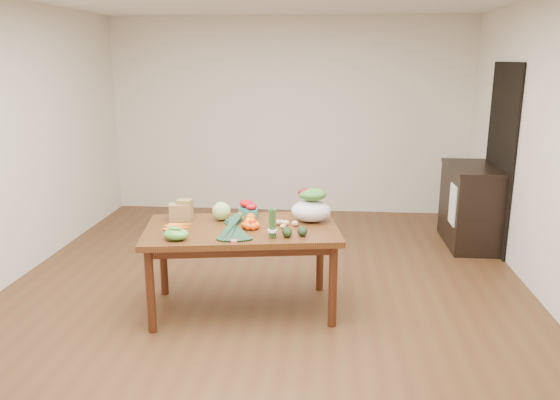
# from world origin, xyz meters

# --- Properties ---
(floor) EXTENTS (6.00, 6.00, 0.00)m
(floor) POSITION_xyz_m (0.00, 0.00, 0.00)
(floor) COLOR #52351C
(floor) RESTS_ON ground
(room_walls) EXTENTS (5.02, 6.02, 2.70)m
(room_walls) POSITION_xyz_m (0.00, 0.00, 1.35)
(room_walls) COLOR silver
(room_walls) RESTS_ON floor
(dining_table) EXTENTS (1.73, 1.14, 0.75)m
(dining_table) POSITION_xyz_m (-0.15, -0.29, 0.38)
(dining_table) COLOR #553313
(dining_table) RESTS_ON floor
(doorway_dark) EXTENTS (0.02, 1.00, 2.10)m
(doorway_dark) POSITION_xyz_m (2.48, 1.60, 1.05)
(doorway_dark) COLOR black
(doorway_dark) RESTS_ON floor
(cabinet) EXTENTS (0.52, 1.02, 0.94)m
(cabinet) POSITION_xyz_m (2.22, 1.68, 0.47)
(cabinet) COLOR black
(cabinet) RESTS_ON floor
(dish_towel) EXTENTS (0.02, 0.28, 0.45)m
(dish_towel) POSITION_xyz_m (1.96, 1.40, 0.55)
(dish_towel) COLOR white
(dish_towel) RESTS_ON cabinet
(paper_bag) EXTENTS (0.28, 0.24, 0.18)m
(paper_bag) POSITION_xyz_m (-0.73, -0.11, 0.84)
(paper_bag) COLOR olive
(paper_bag) RESTS_ON dining_table
(cabbage) EXTENTS (0.16, 0.16, 0.16)m
(cabbage) POSITION_xyz_m (-0.36, -0.09, 0.83)
(cabbage) COLOR #98B066
(cabbage) RESTS_ON dining_table
(strawberry_basket_a) EXTENTS (0.14, 0.14, 0.11)m
(strawberry_basket_a) POSITION_xyz_m (-0.17, 0.07, 0.81)
(strawberry_basket_a) COLOR #B20B0C
(strawberry_basket_a) RESTS_ON dining_table
(strawberry_basket_b) EXTENTS (0.12, 0.12, 0.10)m
(strawberry_basket_b) POSITION_xyz_m (-0.12, 0.03, 0.80)
(strawberry_basket_b) COLOR red
(strawberry_basket_b) RESTS_ON dining_table
(orange_a) EXTENTS (0.09, 0.09, 0.09)m
(orange_a) POSITION_xyz_m (-0.20, -0.14, 0.79)
(orange_a) COLOR orange
(orange_a) RESTS_ON dining_table
(orange_b) EXTENTS (0.09, 0.09, 0.09)m
(orange_b) POSITION_xyz_m (-0.10, -0.15, 0.79)
(orange_b) COLOR orange
(orange_b) RESTS_ON dining_table
(orange_c) EXTENTS (0.07, 0.07, 0.07)m
(orange_c) POSITION_xyz_m (-0.10, -0.23, 0.79)
(orange_c) COLOR #FF9D0F
(orange_c) RESTS_ON dining_table
(mandarin_cluster) EXTENTS (0.21, 0.21, 0.10)m
(mandarin_cluster) POSITION_xyz_m (-0.06, -0.32, 0.80)
(mandarin_cluster) COLOR #F75E0F
(mandarin_cluster) RESTS_ON dining_table
(carrots) EXTENTS (0.25, 0.25, 0.03)m
(carrots) POSITION_xyz_m (-0.68, -0.37, 0.76)
(carrots) COLOR orange
(carrots) RESTS_ON dining_table
(snap_pea_bag) EXTENTS (0.20, 0.15, 0.09)m
(snap_pea_bag) POSITION_xyz_m (-0.61, -0.66, 0.80)
(snap_pea_bag) COLOR #5CB03B
(snap_pea_bag) RESTS_ON dining_table
(kale_bunch) EXTENTS (0.38, 0.45, 0.16)m
(kale_bunch) POSITION_xyz_m (-0.17, -0.58, 0.83)
(kale_bunch) COLOR black
(kale_bunch) RESTS_ON dining_table
(asparagus_bundle) EXTENTS (0.10, 0.13, 0.26)m
(asparagus_bundle) POSITION_xyz_m (0.13, -0.55, 0.88)
(asparagus_bundle) COLOR #4C7E39
(asparagus_bundle) RESTS_ON dining_table
(potato_a) EXTENTS (0.06, 0.05, 0.05)m
(potato_a) POSITION_xyz_m (0.15, -0.19, 0.77)
(potato_a) COLOR tan
(potato_a) RESTS_ON dining_table
(potato_b) EXTENTS (0.05, 0.04, 0.04)m
(potato_b) POSITION_xyz_m (0.20, -0.29, 0.77)
(potato_b) COLOR #DBC77E
(potato_b) RESTS_ON dining_table
(potato_c) EXTENTS (0.06, 0.05, 0.05)m
(potato_c) POSITION_xyz_m (0.21, -0.21, 0.77)
(potato_c) COLOR #D4BB7A
(potato_c) RESTS_ON dining_table
(potato_d) EXTENTS (0.05, 0.04, 0.04)m
(potato_d) POSITION_xyz_m (0.18, -0.18, 0.77)
(potato_d) COLOR tan
(potato_d) RESTS_ON dining_table
(potato_e) EXTENTS (0.06, 0.05, 0.05)m
(potato_e) POSITION_xyz_m (0.29, -0.22, 0.77)
(potato_e) COLOR tan
(potato_e) RESTS_ON dining_table
(avocado_a) EXTENTS (0.11, 0.14, 0.08)m
(avocado_a) POSITION_xyz_m (0.25, -0.50, 0.79)
(avocado_a) COLOR black
(avocado_a) RESTS_ON dining_table
(avocado_b) EXTENTS (0.11, 0.13, 0.08)m
(avocado_b) POSITION_xyz_m (0.37, -0.47, 0.79)
(avocado_b) COLOR black
(avocado_b) RESTS_ON dining_table
(salad_bag) EXTENTS (0.38, 0.31, 0.27)m
(salad_bag) POSITION_xyz_m (0.42, -0.06, 0.88)
(salad_bag) COLOR silver
(salad_bag) RESTS_ON dining_table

